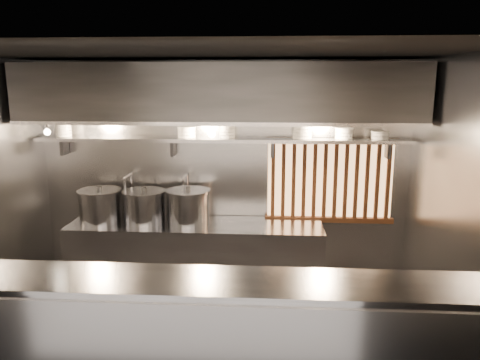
# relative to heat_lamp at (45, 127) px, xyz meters

# --- Properties ---
(floor) EXTENTS (4.50, 4.50, 0.00)m
(floor) POSITION_rel_heat_lamp_xyz_m (1.90, -0.85, -2.07)
(floor) COLOR black
(floor) RESTS_ON ground
(ceiling) EXTENTS (4.50, 4.50, 0.00)m
(ceiling) POSITION_rel_heat_lamp_xyz_m (1.90, -0.85, 0.73)
(ceiling) COLOR black
(ceiling) RESTS_ON wall_back
(wall_back) EXTENTS (4.50, 0.00, 4.50)m
(wall_back) POSITION_rel_heat_lamp_xyz_m (1.90, 0.65, -0.67)
(wall_back) COLOR gray
(wall_back) RESTS_ON floor
(wall_right) EXTENTS (0.00, 3.00, 3.00)m
(wall_right) POSITION_rel_heat_lamp_xyz_m (4.15, -0.85, -0.67)
(wall_right) COLOR gray
(wall_right) RESTS_ON floor
(serving_counter) EXTENTS (4.50, 0.56, 1.13)m
(serving_counter) POSITION_rel_heat_lamp_xyz_m (1.90, -1.81, -1.50)
(serving_counter) COLOR #9C9CA1
(serving_counter) RESTS_ON floor
(cooking_bench) EXTENTS (3.00, 0.70, 0.90)m
(cooking_bench) POSITION_rel_heat_lamp_xyz_m (1.60, 0.28, -1.62)
(cooking_bench) COLOR #9C9CA1
(cooking_bench) RESTS_ON floor
(bowl_shelf) EXTENTS (4.40, 0.34, 0.04)m
(bowl_shelf) POSITION_rel_heat_lamp_xyz_m (1.90, 0.47, -0.19)
(bowl_shelf) COLOR #9C9CA1
(bowl_shelf) RESTS_ON wall_back
(exhaust_hood) EXTENTS (4.40, 0.81, 0.65)m
(exhaust_hood) POSITION_rel_heat_lamp_xyz_m (1.90, 0.25, 0.36)
(exhaust_hood) COLOR #2D2D30
(exhaust_hood) RESTS_ON ceiling
(wood_screen) EXTENTS (1.56, 0.09, 1.04)m
(wood_screen) POSITION_rel_heat_lamp_xyz_m (3.20, 0.60, -0.69)
(wood_screen) COLOR #FFB972
(wood_screen) RESTS_ON wall_back
(faucet_left) EXTENTS (0.04, 0.30, 0.50)m
(faucet_left) POSITION_rel_heat_lamp_xyz_m (0.75, 0.52, -0.76)
(faucet_left) COLOR silver
(faucet_left) RESTS_ON wall_back
(faucet_right) EXTENTS (0.04, 0.30, 0.50)m
(faucet_right) POSITION_rel_heat_lamp_xyz_m (1.45, 0.52, -0.76)
(faucet_right) COLOR silver
(faucet_right) RESTS_ON wall_back
(heat_lamp) EXTENTS (0.25, 0.35, 0.20)m
(heat_lamp) POSITION_rel_heat_lamp_xyz_m (0.00, 0.00, 0.00)
(heat_lamp) COLOR #9C9CA1
(heat_lamp) RESTS_ON exhaust_hood
(pendant_bulb) EXTENTS (0.09, 0.09, 0.19)m
(pendant_bulb) POSITION_rel_heat_lamp_xyz_m (1.80, 0.35, -0.11)
(pendant_bulb) COLOR #2D2D30
(pendant_bulb) RESTS_ON exhaust_hood
(stock_pot_left) EXTENTS (0.61, 0.61, 0.43)m
(stock_pot_left) POSITION_rel_heat_lamp_xyz_m (0.98, 0.31, -0.97)
(stock_pot_left) COLOR #9C9CA1
(stock_pot_left) RESTS_ON cooking_bench
(stock_pot_mid) EXTENTS (0.61, 0.61, 0.43)m
(stock_pot_mid) POSITION_rel_heat_lamp_xyz_m (0.45, 0.28, -0.97)
(stock_pot_mid) COLOR #9C9CA1
(stock_pot_mid) RESTS_ON cooking_bench
(stock_pot_right) EXTENTS (0.67, 0.67, 0.44)m
(stock_pot_right) POSITION_rel_heat_lamp_xyz_m (1.51, 0.31, -0.96)
(stock_pot_right) COLOR #9C9CA1
(stock_pot_right) RESTS_ON cooking_bench
(bowl_stack_0) EXTENTS (0.20, 0.20, 0.17)m
(bowl_stack_0) POSITION_rel_heat_lamp_xyz_m (-0.01, 0.47, -0.08)
(bowl_stack_0) COLOR white
(bowl_stack_0) RESTS_ON bowl_shelf
(bowl_stack_1) EXTENTS (0.23, 0.23, 0.13)m
(bowl_stack_1) POSITION_rel_heat_lamp_xyz_m (1.48, 0.47, -0.10)
(bowl_stack_1) COLOR white
(bowl_stack_1) RESTS_ON bowl_shelf
(bowl_stack_2) EXTENTS (0.20, 0.20, 0.17)m
(bowl_stack_2) POSITION_rel_heat_lamp_xyz_m (1.96, 0.47, -0.08)
(bowl_stack_2) COLOR white
(bowl_stack_2) RESTS_ON bowl_shelf
(bowl_stack_3) EXTENTS (0.24, 0.24, 0.17)m
(bowl_stack_3) POSITION_rel_heat_lamp_xyz_m (2.84, 0.47, -0.08)
(bowl_stack_3) COLOR white
(bowl_stack_3) RESTS_ON bowl_shelf
(bowl_stack_4) EXTENTS (0.22, 0.22, 0.13)m
(bowl_stack_4) POSITION_rel_heat_lamp_xyz_m (3.32, 0.47, -0.10)
(bowl_stack_4) COLOR white
(bowl_stack_4) RESTS_ON bowl_shelf
(bowl_stack_5) EXTENTS (0.21, 0.21, 0.09)m
(bowl_stack_5) POSITION_rel_heat_lamp_xyz_m (3.73, 0.47, -0.12)
(bowl_stack_5) COLOR white
(bowl_stack_5) RESTS_ON bowl_shelf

